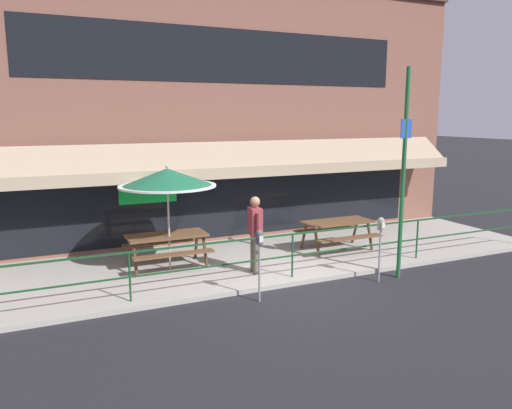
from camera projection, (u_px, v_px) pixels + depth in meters
ground_plane at (299, 286)px, 10.53m from camera, size 120.00×120.00×0.00m
patio_deck at (259, 259)px, 12.31m from camera, size 15.00×4.00×0.10m
restaurant_building at (225, 113)px, 13.67m from camera, size 15.00×1.60×7.28m
patio_railing at (293, 246)px, 10.66m from camera, size 13.84×0.04×0.97m
picnic_table_left at (167, 241)px, 11.40m from camera, size 1.80×1.42×0.76m
picnic_table_centre at (337, 227)px, 12.86m from camera, size 1.80×1.42×0.76m
patio_umbrella_left at (167, 178)px, 10.96m from camera, size 2.14×2.14×2.38m
pedestrian_walking at (255, 231)px, 10.92m from camera, size 0.29×0.62×1.71m
parking_meter_near at (259, 244)px, 9.42m from camera, size 0.15×0.16×1.42m
parking_meter_far at (381, 230)px, 10.57m from camera, size 0.15×0.16×1.42m
street_sign_pole at (403, 173)px, 10.64m from camera, size 0.28×0.09×4.54m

